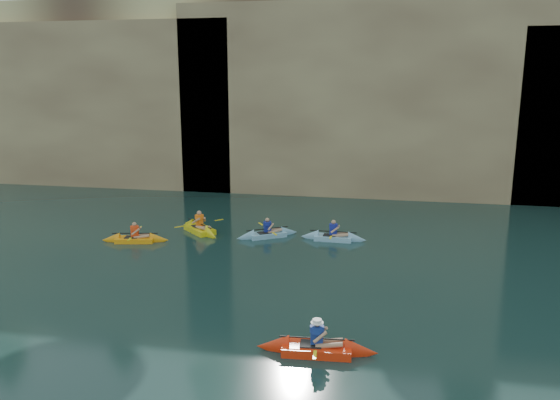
# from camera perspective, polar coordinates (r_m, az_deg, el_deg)

# --- Properties ---
(cliff) EXTENTS (70.00, 16.00, 12.00)m
(cliff) POSITION_cam_1_polar(r_m,az_deg,el_deg) (39.76, 8.13, 11.35)
(cliff) COLOR #CABC7B
(cliff) RESTS_ON ground
(cliff_slab_west) EXTENTS (26.00, 2.40, 10.56)m
(cliff_slab_west) POSITION_cam_1_polar(r_m,az_deg,el_deg) (39.20, -23.68, 9.35)
(cliff_slab_west) COLOR tan
(cliff_slab_west) RESTS_ON ground
(cliff_slab_center) EXTENTS (24.00, 2.40, 11.40)m
(cliff_slab_center) POSITION_cam_1_polar(r_m,az_deg,el_deg) (32.32, 10.98, 10.42)
(cliff_slab_center) COLOR tan
(cliff_slab_center) RESTS_ON ground
(sea_cave_west) EXTENTS (4.50, 1.00, 4.00)m
(sea_cave_west) POSITION_cam_1_polar(r_m,az_deg,el_deg) (37.84, -21.29, 4.46)
(sea_cave_west) COLOR black
(sea_cave_west) RESTS_ON ground
(sea_cave_center) EXTENTS (3.50, 1.00, 3.20)m
(sea_cave_center) POSITION_cam_1_polar(r_m,az_deg,el_deg) (32.67, 0.08, 3.44)
(sea_cave_center) COLOR black
(sea_cave_center) RESTS_ON ground
(sea_cave_east) EXTENTS (5.00, 1.00, 4.50)m
(sea_cave_east) POSITION_cam_1_polar(r_m,az_deg,el_deg) (32.93, 24.79, 3.48)
(sea_cave_east) COLOR black
(sea_cave_east) RESTS_ON ground
(main_kayaker) EXTENTS (3.15, 2.14, 1.15)m
(main_kayaker) POSITION_cam_1_polar(r_m,az_deg,el_deg) (14.43, 3.85, -15.14)
(main_kayaker) COLOR red
(main_kayaker) RESTS_ON ground
(kayaker_orange) EXTENTS (2.93, 2.14, 1.08)m
(kayaker_orange) POSITION_cam_1_polar(r_m,az_deg,el_deg) (24.14, -14.89, -3.94)
(kayaker_orange) COLOR #FF9A10
(kayaker_orange) RESTS_ON ground
(kayaker_ltblue_near) EXTENTS (2.85, 2.23, 1.12)m
(kayaker_ltblue_near) POSITION_cam_1_polar(r_m,az_deg,el_deg) (23.68, 5.58, -3.88)
(kayaker_ltblue_near) COLOR #82BADA
(kayaker_ltblue_near) RESTS_ON ground
(kayaker_yellow) EXTENTS (2.70, 2.62, 1.24)m
(kayaker_yellow) POSITION_cam_1_polar(r_m,az_deg,el_deg) (25.05, -8.39, -2.99)
(kayaker_yellow) COLOR yellow
(kayaker_yellow) RESTS_ON ground
(kayaker_ltblue_mid) EXTENTS (2.74, 2.10, 1.08)m
(kayaker_ltblue_mid) POSITION_cam_1_polar(r_m,az_deg,el_deg) (24.04, -1.32, -3.58)
(kayaker_ltblue_mid) COLOR #7DB4D1
(kayaker_ltblue_mid) RESTS_ON ground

